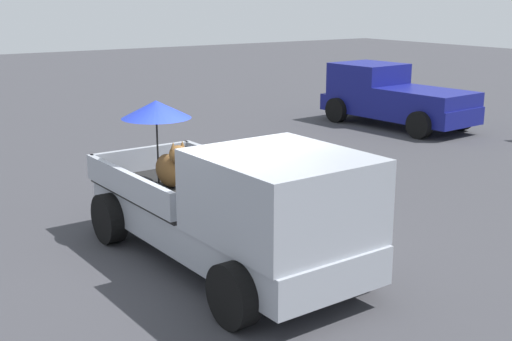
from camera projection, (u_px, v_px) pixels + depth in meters
ground_plane at (222, 262)px, 9.91m from camera, size 80.00×80.00×0.00m
pickup_truck_main at (238, 207)px, 9.33m from camera, size 5.12×2.40×2.22m
pickup_truck_red at (392, 97)px, 20.28m from camera, size 4.92×2.46×1.80m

